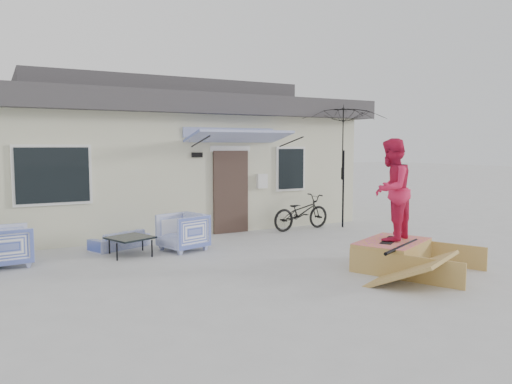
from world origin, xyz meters
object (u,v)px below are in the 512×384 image
loveseat (120,237)px  armchair_left (7,244)px  armchair_right (183,230)px  skateboard (390,240)px  patio_umbrella (344,163)px  skate_ramp (392,254)px  coffee_table (130,246)px  skater (391,188)px  bicycle (301,208)px

loveseat → armchair_left: armchair_left is taller
loveseat → armchair_right: armchair_right is taller
armchair_left → skateboard: bearing=-123.4°
patio_umbrella → skate_ramp: 4.73m
loveseat → armchair_left: (-2.20, -0.66, 0.17)m
coffee_table → skater: bearing=-39.3°
armchair_right → skateboard: size_ratio=1.06×
loveseat → patio_umbrella: patio_umbrella is taller
patio_umbrella → skater: size_ratio=1.36×
skateboard → skater: size_ratio=0.44×
armchair_right → skateboard: bearing=25.3°
coffee_table → patio_umbrella: patio_umbrella is taller
bicycle → skater: 4.34m
patio_umbrella → skate_ramp: bearing=-116.8°
loveseat → coffee_table: 0.83m
skate_ramp → loveseat: bearing=109.3°
armchair_left → armchair_right: size_ratio=0.96×
skateboard → bicycle: bearing=44.1°
armchair_left → skateboard: 7.05m
armchair_right → coffee_table: armchair_right is taller
coffee_table → skater: 5.26m
bicycle → skater: skater is taller
skater → armchair_right: bearing=-74.0°
skater → skateboard: bearing=64.4°
armchair_left → coffee_table: 2.24m
armchair_right → bicycle: size_ratio=0.49×
loveseat → patio_umbrella: (6.02, -0.10, 1.50)m
skater → coffee_table: bearing=-64.9°
coffee_table → skate_ramp: skate_ramp is taller
loveseat → bicycle: size_ratio=0.73×
skate_ramp → skateboard: bearing=90.0°
armchair_left → armchair_right: 3.34m
armchair_left → armchair_right: (3.33, -0.21, 0.02)m
patio_umbrella → armchair_left: bearing=-176.1°
bicycle → patio_umbrella: (1.23, -0.21, 1.18)m
loveseat → patio_umbrella: size_ratio=0.52×
coffee_table → bicycle: 4.87m
armchair_right → loveseat: bearing=-143.8°
coffee_table → skateboard: skateboard is taller
skate_ramp → skateboard: skateboard is taller
armchair_left → skater: bearing=-123.4°
bicycle → skateboard: (-0.82, -4.17, -0.05)m
armchair_right → skater: bearing=25.3°
loveseat → patio_umbrella: bearing=155.4°
skate_ramp → skater: skater is taller
armchair_right → armchair_left: bearing=-109.9°
bicycle → patio_umbrella: 1.71m
skateboard → loveseat: bearing=99.6°
skate_ramp → armchair_right: bearing=106.5°
bicycle → skateboard: bicycle is taller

